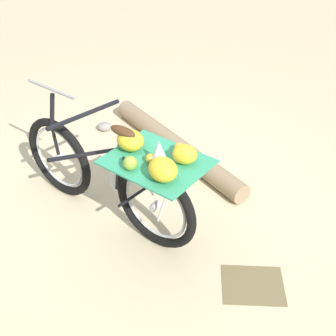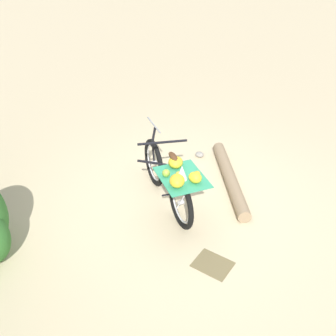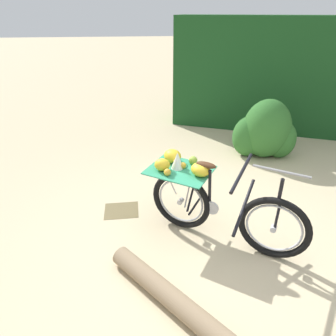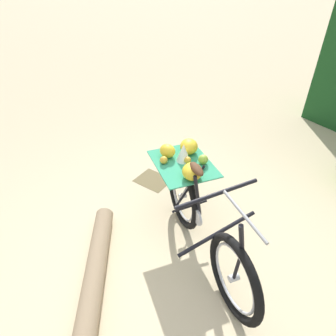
% 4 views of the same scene
% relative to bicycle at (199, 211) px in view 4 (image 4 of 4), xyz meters
% --- Properties ---
extents(ground_plane, '(60.00, 60.00, 0.00)m').
position_rel_bicycle_xyz_m(ground_plane, '(-0.13, -0.13, -0.49)').
color(ground_plane, beige).
extents(bicycle, '(1.64, 1.25, 1.03)m').
position_rel_bicycle_xyz_m(bicycle, '(0.00, 0.00, 0.00)').
color(bicycle, black).
rests_on(bicycle, ground_plane).
extents(fallen_log, '(1.35, 1.61, 0.19)m').
position_rel_bicycle_xyz_m(fallen_log, '(-0.43, -1.03, -0.40)').
color(fallen_log, '#937A5B').
rests_on(fallen_log, ground_plane).
extents(leaf_litter_patch, '(0.44, 0.36, 0.01)m').
position_rel_bicycle_xyz_m(leaf_litter_patch, '(-1.04, 0.62, -0.49)').
color(leaf_litter_patch, olive).
rests_on(leaf_litter_patch, ground_plane).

